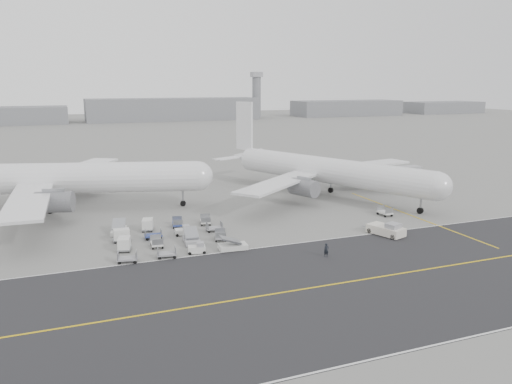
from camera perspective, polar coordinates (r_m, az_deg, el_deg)
name	(u,v)px	position (r m, az deg, el deg)	size (l,w,h in m)	color
ground	(269,242)	(76.17, 1.54, -5.69)	(700.00, 700.00, 0.00)	gray
taxiway	(363,280)	(63.44, 12.16, -9.75)	(220.00, 59.00, 0.03)	#2A2A2D
horizon_buildings	(159,120)	(332.78, -11.05, 8.04)	(520.00, 28.00, 28.00)	gray
control_tower	(257,94)	(355.72, 0.06, 11.15)	(7.00, 7.00, 31.25)	gray
airliner_a	(55,178)	(101.74, -21.95, 1.46)	(58.42, 57.18, 20.66)	white
airliner_b	(324,170)	(107.01, 7.73, 2.52)	(51.14, 52.43, 19.24)	white
pushback_tug	(387,230)	(81.73, 14.72, -4.19)	(4.47, 7.68, 2.18)	beige
jet_bridge	(394,174)	(115.01, 15.45, 2.01)	(14.60, 2.90, 5.53)	gray
gse_cluster	(172,241)	(77.57, -9.57, -5.53)	(22.52, 21.71, 2.03)	#A1A1A7
stray_dolly	(385,215)	(93.83, 14.48, -2.62)	(1.70, 2.76, 1.70)	silver
ground_crew_a	(326,250)	(70.15, 8.04, -6.59)	(0.70, 0.46, 1.92)	black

